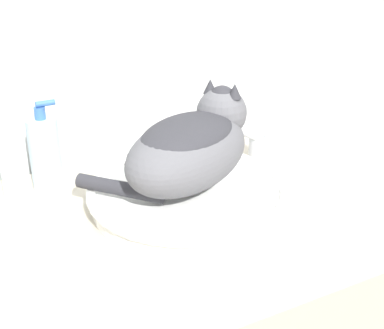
{
  "coord_description": "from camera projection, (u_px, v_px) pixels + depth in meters",
  "views": [
    {
      "loc": [
        -0.38,
        -0.48,
        1.37
      ],
      "look_at": [
        0.03,
        0.32,
        0.95
      ],
      "focal_mm": 50.0,
      "sensor_mm": 36.0,
      "label": 1
    }
  ],
  "objects": [
    {
      "name": "cat",
      "position": [
        191.0,
        144.0,
        1.01
      ],
      "size": [
        0.37,
        0.3,
        0.18
      ],
      "rotation": [
        0.0,
        0.0,
        0.5
      ],
      "color": "#56565B",
      "rests_on": "sink_basin"
    },
    {
      "name": "sink_basin",
      "position": [
        188.0,
        194.0,
        1.04
      ],
      "size": [
        0.39,
        0.39,
        0.04
      ],
      "color": "white",
      "rests_on": "vanity_counter"
    },
    {
      "name": "wall_back",
      "position": [
        104.0,
        1.0,
        1.16
      ],
      "size": [
        8.0,
        0.05,
        2.4
      ],
      "color": "silver",
      "rests_on": "ground_plane"
    },
    {
      "name": "faucet",
      "position": [
        256.0,
        136.0,
        1.18
      ],
      "size": [
        0.14,
        0.08,
        0.14
      ],
      "rotation": [
        0.0,
        0.0,
        -2.74
      ],
      "color": "silver",
      "rests_on": "vanity_counter"
    },
    {
      "name": "soap_pump_bottle",
      "position": [
        45.0,
        152.0,
        1.1
      ],
      "size": [
        0.06,
        0.06,
        0.19
      ],
      "color": "silver",
      "rests_on": "vanity_counter"
    }
  ]
}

